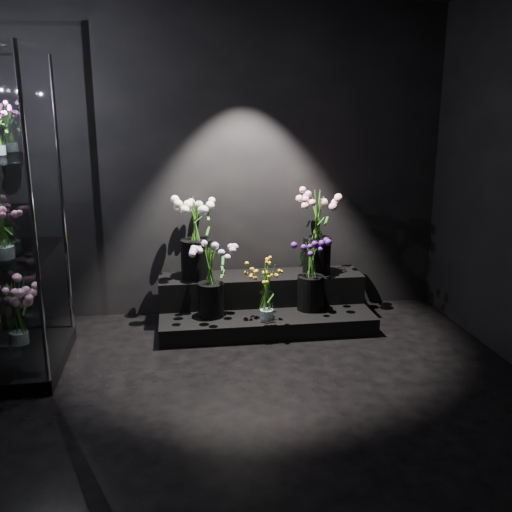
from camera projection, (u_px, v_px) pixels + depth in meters
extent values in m
plane|color=black|center=(261.00, 416.00, 3.60)|extent=(4.00, 4.00, 0.00)
plane|color=black|center=(228.00, 163.00, 5.17)|extent=(4.00, 0.00, 4.00)
plane|color=black|center=(393.00, 323.00, 1.34)|extent=(4.00, 0.00, 4.00)
cube|color=black|center=(264.00, 317.00, 5.09)|extent=(1.85, 0.82, 0.15)
cube|color=black|center=(261.00, 288.00, 5.24)|extent=(1.85, 0.41, 0.26)
cube|color=black|center=(23.00, 359.00, 4.29)|extent=(0.62, 1.04, 0.10)
cube|color=white|center=(11.00, 253.00, 4.08)|extent=(0.56, 0.98, 0.01)
cube|color=white|center=(0.00, 158.00, 3.91)|extent=(0.56, 0.98, 0.01)
cylinder|color=white|center=(267.00, 306.00, 4.80)|extent=(0.12, 0.12, 0.24)
cylinder|color=black|center=(211.00, 300.00, 4.86)|extent=(0.22, 0.22, 0.29)
cylinder|color=black|center=(311.00, 293.00, 5.03)|extent=(0.24, 0.24, 0.31)
cylinder|color=black|center=(196.00, 259.00, 5.09)|extent=(0.28, 0.28, 0.35)
cylinder|color=black|center=(317.00, 255.00, 5.21)|extent=(0.25, 0.25, 0.34)
cylinder|color=white|center=(3.00, 241.00, 3.87)|extent=(0.14, 0.14, 0.25)
cylinder|color=white|center=(18.00, 327.00, 4.41)|extent=(0.15, 0.15, 0.28)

